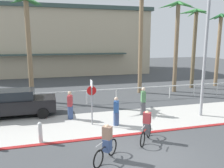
{
  "coord_description": "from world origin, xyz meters",
  "views": [
    {
      "loc": [
        -3.67,
        -8.01,
        4.69
      ],
      "look_at": [
        0.13,
        6.0,
        1.91
      ],
      "focal_mm": 36.46,
      "sensor_mm": 36.0,
      "label": 1
    }
  ],
  "objects": [
    {
      "name": "pedestrian_2",
      "position": [
        1.9,
        4.96,
        0.84
      ],
      "size": [
        0.38,
        0.45,
        1.8
      ],
      "color": "#4C4C51",
      "rests_on": "ground"
    },
    {
      "name": "palm_tree_3",
      "position": [
        7.34,
        10.52,
        5.95
      ],
      "size": [
        3.65,
        2.74,
        8.11
      ],
      "color": "#756047",
      "rests_on": "ground"
    },
    {
      "name": "stop_sign_bike_lane",
      "position": [
        -1.56,
        4.08,
        1.68
      ],
      "size": [
        0.52,
        0.56,
        2.56
      ],
      "color": "gray",
      "rests_on": "ground"
    },
    {
      "name": "streetlight_curb",
      "position": [
        5.4,
        3.64,
        4.28
      ],
      "size": [
        0.24,
        2.54,
        7.5
      ],
      "color": "#9EA0A5",
      "rests_on": "ground"
    },
    {
      "name": "palm_tree_1",
      "position": [
        -5.21,
        10.44,
        5.81
      ],
      "size": [
        3.02,
        3.13,
        7.89
      ],
      "color": "#846B4C",
      "rests_on": "ground"
    },
    {
      "name": "car_black_1",
      "position": [
        -5.73,
        6.77,
        0.87
      ],
      "size": [
        4.4,
        2.02,
        1.69
      ],
      "color": "black",
      "rests_on": "ground"
    },
    {
      "name": "palm_tree_2",
      "position": [
        4.09,
        10.98,
        6.13
      ],
      "size": [
        2.77,
        2.87,
        8.8
      ],
      "color": "#846B4C",
      "rests_on": "ground"
    },
    {
      "name": "curb_paint",
      "position": [
        0.0,
        2.2,
        0.01
      ],
      "size": [
        44.0,
        0.24,
        0.03
      ],
      "primitive_type": "cube",
      "color": "maroon",
      "rests_on": "ground"
    },
    {
      "name": "palm_tree_5",
      "position": [
        13.03,
        11.82,
        5.59
      ],
      "size": [
        2.65,
        3.13,
        7.37
      ],
      "color": "#846B4C",
      "rests_on": "ground"
    },
    {
      "name": "pedestrian_0",
      "position": [
        -2.66,
        5.35,
        0.8
      ],
      "size": [
        0.39,
        0.46,
        1.73
      ],
      "color": "#384C7A",
      "rests_on": "ground"
    },
    {
      "name": "pedestrian_1",
      "position": [
        -0.27,
        3.64,
        0.75
      ],
      "size": [
        0.42,
        0.47,
        1.64
      ],
      "color": "#384C7A",
      "rests_on": "ground"
    },
    {
      "name": "cyclist_red_0",
      "position": [
        0.55,
        1.34,
        0.69
      ],
      "size": [
        1.18,
        1.46,
        1.5
      ],
      "color": "black",
      "rests_on": "ground"
    },
    {
      "name": "bollard_3",
      "position": [
        -4.29,
        2.45,
        0.52
      ],
      "size": [
        0.2,
        0.2,
        1.0
      ],
      "color": "white",
      "rests_on": "ground"
    },
    {
      "name": "building_backdrop",
      "position": [
        -2.91,
        27.53,
        4.61
      ],
      "size": [
        26.54,
        12.48,
        9.19
      ],
      "color": "#BCAD8E",
      "rests_on": "ground"
    },
    {
      "name": "ground_plane",
      "position": [
        0.0,
        10.0,
        0.0
      ],
      "size": [
        80.0,
        80.0,
        0.0
      ],
      "primitive_type": "plane",
      "color": "#424447"
    },
    {
      "name": "rail_fence",
      "position": [
        0.0,
        8.5,
        0.84
      ],
      "size": [
        25.55,
        0.08,
        1.04
      ],
      "color": "white",
      "rests_on": "ground"
    },
    {
      "name": "palm_tree_4",
      "position": [
        9.98,
        11.68,
        5.81
      ],
      "size": [
        3.07,
        2.96,
        7.71
      ],
      "color": "brown",
      "rests_on": "ground"
    },
    {
      "name": "sidewalk_strip",
      "position": [
        0.0,
        4.2,
        0.01
      ],
      "size": [
        44.0,
        4.0,
        0.02
      ],
      "primitive_type": "cube",
      "color": "beige",
      "rests_on": "ground"
    },
    {
      "name": "cyclist_black_1",
      "position": [
        -1.68,
        0.12,
        0.69
      ],
      "size": [
        1.3,
        1.36,
        1.5
      ],
      "color": "black",
      "rests_on": "ground"
    }
  ]
}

